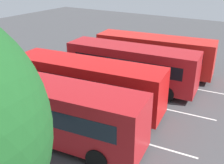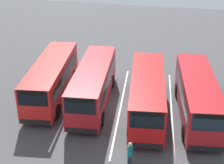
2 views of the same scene
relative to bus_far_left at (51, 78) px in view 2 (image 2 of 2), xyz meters
The scene contains 9 objects.
ground_plane 6.11m from the bus_far_left, 87.22° to the left, with size 67.20×67.20×0.00m, color #424244.
bus_far_left is the anchor object (origin of this frame).
bus_center_left 3.62m from the bus_far_left, 85.49° to the left, with size 9.86×3.28×3.13m.
bus_center_right 8.04m from the bus_far_left, 82.68° to the left, with size 9.89×3.51×3.13m.
bus_far_right 11.64m from the bus_far_left, 87.55° to the left, with size 9.90×3.59×3.13m.
pedestrian 10.70m from the bus_far_left, 46.80° to the left, with size 0.37×0.37×1.82m.
lane_stripe_outer_left 2.54m from the bus_far_left, 81.17° to the left, with size 13.50×0.12×0.01m, color silver.
lane_stripe_inner_left 6.11m from the bus_far_left, 87.22° to the left, with size 13.50×0.12×0.01m, color silver.
lane_stripe_inner_right 10.02m from the bus_far_left, 88.35° to the left, with size 13.50×0.12×0.01m, color silver.
Camera 2 is at (22.82, 4.35, 13.67)m, focal length 54.01 mm.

